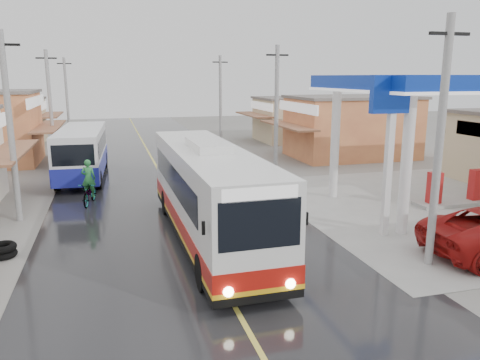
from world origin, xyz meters
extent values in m
plane|color=slate|center=(0.00, 0.00, 0.00)|extent=(120.00, 120.00, 0.00)
cube|color=black|center=(0.00, 15.00, 0.01)|extent=(12.00, 90.00, 0.02)
cube|color=#D8CC4C|center=(0.00, 15.00, 0.02)|extent=(0.15, 90.00, 0.01)
cube|color=gray|center=(13.00, 6.00, 0.01)|extent=(16.00, 16.00, 0.03)
cube|color=#0B2B9A|center=(13.00, 6.00, 5.85)|extent=(12.00, 8.00, 0.70)
cube|color=white|center=(13.00, 6.00, 5.55)|extent=(12.10, 8.10, 0.12)
cylinder|color=white|center=(8.00, 9.00, 2.75)|extent=(0.44, 0.44, 5.50)
cylinder|color=white|center=(8.00, 3.00, 2.75)|extent=(0.44, 0.44, 5.50)
cube|color=gray|center=(13.00, 6.00, 0.10)|extent=(4.00, 1.20, 0.20)
cube|color=#B21919|center=(11.80, 6.00, 0.95)|extent=(0.60, 0.45, 1.50)
cube|color=#B21919|center=(14.20, 6.00, 0.95)|extent=(0.60, 0.45, 1.50)
cube|color=white|center=(7.20, 3.00, 3.00)|extent=(0.25, 0.25, 6.00)
cube|color=#0B2B9A|center=(7.20, 3.00, 5.50)|extent=(1.80, 0.30, 1.40)
cube|color=silver|center=(0.46, 4.36, 2.05)|extent=(2.65, 12.08, 2.96)
cube|color=black|center=(0.46, 4.36, 0.47)|extent=(2.67, 12.10, 0.30)
cube|color=#A5140D|center=(0.46, 4.36, 0.97)|extent=(2.69, 12.12, 0.55)
cube|color=gold|center=(0.46, 4.36, 0.64)|extent=(2.71, 12.13, 0.14)
cube|color=black|center=(0.45, 4.86, 2.38)|extent=(2.66, 9.57, 1.00)
cube|color=black|center=(0.53, -1.61, 2.48)|extent=(2.21, 0.15, 1.31)
cube|color=black|center=(0.39, 10.33, 2.48)|extent=(2.21, 0.15, 1.10)
cube|color=white|center=(0.53, -1.61, 3.28)|extent=(2.01, 0.14, 0.35)
cube|color=silver|center=(0.46, 4.36, 3.68)|extent=(1.24, 3.03, 0.30)
cylinder|color=black|center=(-0.60, 0.13, 0.57)|extent=(0.36, 1.11, 1.10)
cylinder|color=black|center=(1.61, 0.16, 0.57)|extent=(0.36, 1.11, 1.10)
cylinder|color=black|center=(-0.69, 8.16, 0.57)|extent=(0.36, 1.11, 1.10)
cylinder|color=black|center=(1.52, 8.19, 0.57)|extent=(0.36, 1.11, 1.10)
sphere|color=#FFF2CC|center=(-0.32, -1.69, 0.77)|extent=(0.28, 0.28, 0.28)
sphere|color=#FFF2CC|center=(1.38, -1.67, 0.77)|extent=(0.28, 0.28, 0.28)
cube|color=black|center=(-0.88, -1.38, 2.43)|extent=(0.08, 0.08, 0.35)
cube|color=black|center=(1.93, -1.35, 2.43)|extent=(0.08, 0.08, 0.35)
cube|color=silver|center=(-4.69, 17.49, 1.79)|extent=(2.86, 9.21, 2.53)
cube|color=#1C229D|center=(-4.69, 17.49, 0.93)|extent=(2.90, 9.25, 1.01)
cube|color=black|center=(-4.69, 17.49, 2.14)|extent=(2.83, 7.70, 0.91)
cube|color=black|center=(-4.90, 12.99, 2.14)|extent=(2.13, 0.22, 1.11)
cylinder|color=black|center=(-5.93, 14.31, 0.53)|extent=(0.35, 1.03, 1.01)
cylinder|color=black|center=(-3.75, 14.20, 0.53)|extent=(0.35, 1.03, 1.01)
cylinder|color=black|center=(-5.62, 20.78, 0.53)|extent=(0.35, 1.03, 1.01)
cylinder|color=black|center=(-3.44, 20.67, 0.53)|extent=(0.35, 1.03, 1.01)
imported|color=black|center=(-4.12, 10.96, 0.55)|extent=(1.16, 2.22, 1.11)
imported|color=#2A7F3E|center=(-4.12, 10.71, 1.35)|extent=(0.75, 0.57, 1.85)
torus|color=black|center=(-6.83, 4.55, 0.12)|extent=(0.95, 0.95, 0.24)
torus|color=black|center=(-6.83, 4.55, 0.37)|extent=(0.95, 0.95, 0.24)
camera|label=1|loc=(-3.01, -12.40, 6.15)|focal=35.00mm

